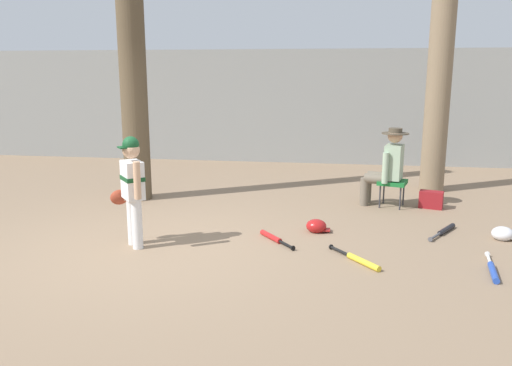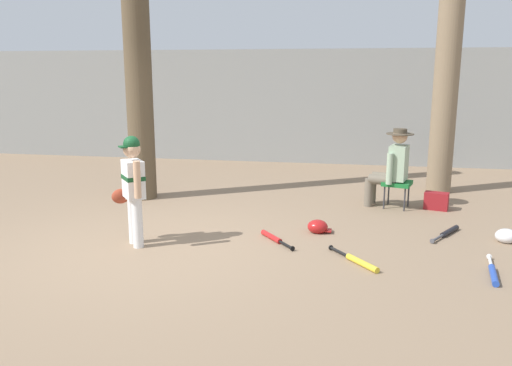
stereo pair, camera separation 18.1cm
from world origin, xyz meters
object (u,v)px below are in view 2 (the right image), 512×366
at_px(seated_spectator, 392,166).
at_px(bat_red_barrel, 274,238).
at_px(batting_helmet_red, 318,227).
at_px(folding_stool, 397,184).
at_px(bat_blue_youth, 493,273).
at_px(bat_yellow_trainer, 358,261).
at_px(batting_helmet_white, 507,236).
at_px(tree_behind_spectator, 449,47).
at_px(handbag_beside_stool, 436,201).
at_px(tree_near_player, 136,15).
at_px(young_ballplayer, 132,184).
at_px(bat_black_composite, 448,232).

bearing_deg(seated_spectator, bat_red_barrel, -128.10).
bearing_deg(batting_helmet_red, folding_stool, 53.34).
bearing_deg(bat_blue_youth, bat_yellow_trainer, 176.40).
xyz_separation_m(folding_stool, batting_helmet_white, (1.19, -1.43, -0.29)).
distance_m(tree_behind_spectator, handbag_beside_stool, 2.60).
distance_m(folding_stool, bat_yellow_trainer, 2.59).
xyz_separation_m(handbag_beside_stool, bat_blue_youth, (0.17, -2.58, -0.10)).
xyz_separation_m(folding_stool, bat_blue_youth, (0.75, -2.58, -0.33)).
distance_m(tree_near_player, bat_yellow_trainer, 5.06).
relative_size(tree_behind_spectator, batting_helmet_white, 17.35).
distance_m(bat_blue_youth, batting_helmet_red, 2.16).
bearing_deg(folding_stool, bat_blue_youth, -73.74).
distance_m(young_ballplayer, bat_blue_youth, 4.02).
xyz_separation_m(tree_near_player, seated_spectator, (3.91, 0.12, -2.23)).
bearing_deg(bat_red_barrel, tree_near_player, 143.44).
bearing_deg(bat_red_barrel, seated_spectator, 51.90).
relative_size(bat_red_barrel, batting_helmet_white, 1.93).
bearing_deg(batting_helmet_red, bat_black_composite, 7.10).
bearing_deg(tree_behind_spectator, bat_blue_youth, -90.66).
xyz_separation_m(seated_spectator, bat_blue_youth, (0.85, -2.61, -0.61)).
bearing_deg(seated_spectator, handbag_beside_stool, -2.24).
bearing_deg(batting_helmet_red, bat_blue_youth, -31.50).
bearing_deg(tree_near_player, seated_spectator, 1.72).
bearing_deg(tree_behind_spectator, bat_yellow_trainer, -110.27).
distance_m(bat_blue_youth, batting_helmet_white, 1.23).
height_order(tree_near_player, bat_red_barrel, tree_near_player).
xyz_separation_m(seated_spectator, batting_helmet_red, (-0.99, -1.48, -0.56)).
bearing_deg(handbag_beside_stool, bat_yellow_trainer, -114.95).
relative_size(tree_near_player, batting_helmet_white, 20.82).
xyz_separation_m(young_ballplayer, bat_blue_youth, (3.94, -0.25, -0.71)).
relative_size(tree_behind_spectator, batting_helmet_red, 17.22).
relative_size(handbag_beside_stool, bat_red_barrel, 0.57).
bearing_deg(bat_black_composite, handbag_beside_stool, 88.21).
bearing_deg(folding_stool, tree_behind_spectator, 57.22).
height_order(young_ballplayer, bat_yellow_trainer, young_ballplayer).
distance_m(young_ballplayer, batting_helmet_white, 4.52).
height_order(bat_black_composite, batting_helmet_white, batting_helmet_white).
relative_size(folding_stool, bat_blue_youth, 0.61).
height_order(seated_spectator, handbag_beside_stool, seated_spectator).
distance_m(bat_yellow_trainer, batting_helmet_white, 2.07).
relative_size(bat_yellow_trainer, bat_black_composite, 0.98).
relative_size(folding_stool, bat_yellow_trainer, 0.74).
bearing_deg(seated_spectator, bat_black_composite, -63.61).
bearing_deg(handbag_beside_stool, seated_spectator, 177.76).
relative_size(bat_red_barrel, batting_helmet_red, 1.92).
distance_m(bat_yellow_trainer, bat_black_composite, 1.68).
height_order(bat_yellow_trainer, batting_helmet_white, batting_helmet_white).
height_order(bat_black_composite, batting_helmet_red, batting_helmet_red).
bearing_deg(handbag_beside_stool, tree_behind_spectator, 80.05).
height_order(bat_blue_youth, batting_helmet_white, batting_helmet_white).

